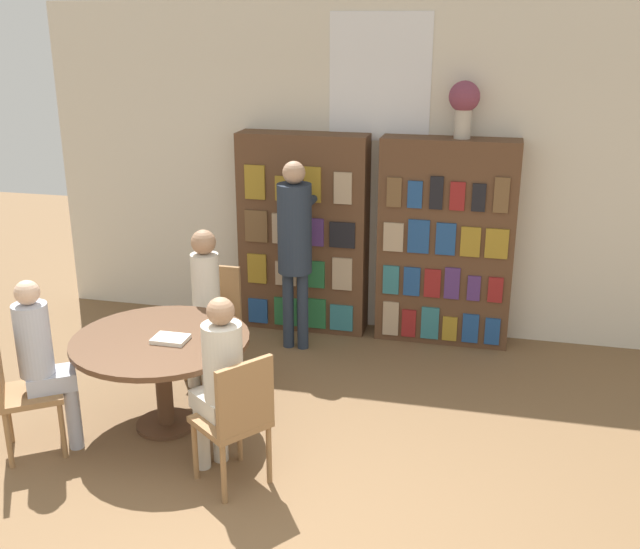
% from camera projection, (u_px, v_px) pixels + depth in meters
% --- Properties ---
extents(wall_back, '(6.40, 0.07, 3.00)m').
position_uv_depth(wall_back, '(378.00, 172.00, 6.85)').
color(wall_back, beige).
rests_on(wall_back, ground_plane).
extents(bookshelf_left, '(1.20, 0.34, 1.87)m').
position_uv_depth(bookshelf_left, '(303.00, 234.00, 7.00)').
color(bookshelf_left, brown).
rests_on(bookshelf_left, ground_plane).
extents(bookshelf_right, '(1.20, 0.34, 1.87)m').
position_uv_depth(bookshelf_right, '(445.00, 243.00, 6.71)').
color(bookshelf_right, brown).
rests_on(bookshelf_right, ground_plane).
extents(flower_vase, '(0.26, 0.26, 0.48)m').
position_uv_depth(flower_vase, '(464.00, 103.00, 6.29)').
color(flower_vase, '#B7AD9E').
rests_on(flower_vase, bookshelf_right).
extents(reading_table, '(1.26, 1.26, 0.70)m').
position_uv_depth(reading_table, '(161.00, 352.00, 5.31)').
color(reading_table, brown).
rests_on(reading_table, ground_plane).
extents(chair_near_camera, '(0.56, 0.56, 0.90)m').
position_uv_depth(chair_near_camera, '(17.00, 386.00, 5.00)').
color(chair_near_camera, olive).
rests_on(chair_near_camera, ground_plane).
extents(chair_left_side, '(0.41, 0.41, 0.90)m').
position_uv_depth(chair_left_side, '(214.00, 314.00, 6.22)').
color(chair_left_side, olive).
rests_on(chair_left_side, ground_plane).
extents(chair_far_side, '(0.56, 0.56, 0.90)m').
position_uv_depth(chair_far_side, '(237.00, 416.00, 4.63)').
color(chair_far_side, olive).
rests_on(chair_far_side, ground_plane).
extents(seated_reader_left, '(0.23, 0.36, 1.27)m').
position_uv_depth(seated_reader_left, '(204.00, 298.00, 5.98)').
color(seated_reader_left, beige).
rests_on(seated_reader_left, ground_plane).
extents(seated_reader_right, '(0.41, 0.39, 1.25)m').
position_uv_depth(seated_reader_right, '(220.00, 377.00, 4.70)').
color(seated_reader_right, beige).
rests_on(seated_reader_right, ground_plane).
extents(seated_reader_back, '(0.39, 0.37, 1.24)m').
position_uv_depth(seated_reader_back, '(44.00, 357.00, 5.01)').
color(seated_reader_back, '#B2B7C6').
rests_on(seated_reader_back, ground_plane).
extents(librarian_standing, '(0.30, 0.57, 1.71)m').
position_uv_depth(librarian_standing, '(295.00, 237.00, 6.49)').
color(librarian_standing, '#232D3D').
rests_on(librarian_standing, ground_plane).
extents(open_book_on_table, '(0.24, 0.18, 0.03)m').
position_uv_depth(open_book_on_table, '(170.00, 339.00, 5.21)').
color(open_book_on_table, silver).
rests_on(open_book_on_table, reading_table).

